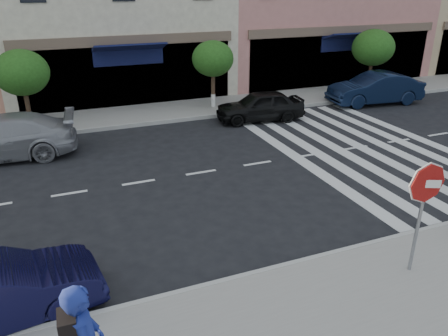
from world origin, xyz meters
The scene contains 8 objects.
ground centered at (0.00, 0.00, 0.00)m, with size 120.00×120.00×0.00m, color black.
sidewalk_far centered at (0.00, 11.00, 0.07)m, with size 60.00×3.00×0.15m, color gray.
street_tree_wb centered at (-5.00, 10.80, 2.31)m, with size 2.10×2.10×3.06m.
street_tree_c centered at (3.00, 10.80, 2.36)m, with size 1.90×1.90×3.04m.
street_tree_ea centered at (12.00, 10.80, 2.39)m, with size 2.20×2.20×3.19m.
stop_sign centered at (2.24, -2.62, 1.90)m, with size 0.78×0.38×2.39m.
car_far_mid centered at (4.26, 8.40, 0.65)m, with size 1.53×3.80×1.30m, color black.
car_far_right centered at (10.75, 8.82, 0.76)m, with size 1.61×4.61×1.52m, color black.
Camera 1 is at (-4.09, -8.06, 5.61)m, focal length 35.00 mm.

